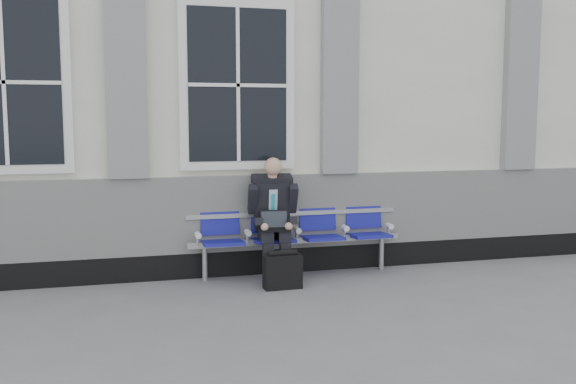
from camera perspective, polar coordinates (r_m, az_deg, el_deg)
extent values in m
plane|color=slate|center=(6.33, -5.08, -10.65)|extent=(70.00, 70.00, 0.00)
cube|color=silver|center=(9.52, -8.89, 7.88)|extent=(14.00, 4.00, 4.20)
cube|color=black|center=(7.70, -6.99, -6.40)|extent=(14.00, 0.10, 0.30)
cube|color=silver|center=(7.57, -7.05, -1.99)|extent=(14.00, 0.08, 0.90)
cube|color=gray|center=(7.42, -14.23, 10.46)|extent=(0.45, 0.14, 2.40)
cube|color=gray|center=(7.87, 4.61, 10.41)|extent=(0.45, 0.14, 2.40)
cube|color=gray|center=(9.02, 19.97, 9.55)|extent=(0.45, 0.14, 2.40)
cube|color=white|center=(7.51, -23.89, 8.90)|extent=(1.35, 0.10, 1.95)
cube|color=black|center=(7.46, -23.94, 8.92)|extent=(1.15, 0.02, 1.75)
cube|color=white|center=(7.55, -4.55, 9.43)|extent=(1.35, 0.10, 1.95)
cube|color=black|center=(7.51, -4.47, 9.45)|extent=(1.15, 0.02, 1.75)
cube|color=#9EA0A3|center=(7.68, 0.75, -4.32)|extent=(2.60, 0.07, 0.07)
cube|color=#9EA0A3|center=(7.74, 0.51, -1.90)|extent=(2.60, 0.05, 0.05)
cylinder|color=#9EA0A3|center=(7.51, -7.41, -6.38)|extent=(0.06, 0.06, 0.39)
cylinder|color=#9EA0A3|center=(8.09, 8.30, -5.45)|extent=(0.06, 0.06, 0.39)
cube|color=#10128B|center=(7.41, -5.82, -4.52)|extent=(0.46, 0.42, 0.07)
cube|color=#10128B|center=(7.57, -6.10, -2.29)|extent=(0.46, 0.10, 0.40)
cube|color=#10128B|center=(7.53, -1.29, -4.31)|extent=(0.46, 0.42, 0.07)
cube|color=#10128B|center=(7.68, -1.67, -2.12)|extent=(0.46, 0.10, 0.40)
cube|color=#10128B|center=(7.69, 3.07, -4.09)|extent=(0.46, 0.42, 0.07)
cube|color=#10128B|center=(7.84, 2.61, -1.95)|extent=(0.46, 0.10, 0.40)
cube|color=#10128B|center=(7.89, 7.22, -3.85)|extent=(0.46, 0.42, 0.07)
cube|color=#10128B|center=(8.04, 6.69, -1.77)|extent=(0.46, 0.10, 0.40)
cylinder|color=white|center=(7.38, -8.01, -3.80)|extent=(0.07, 0.12, 0.07)
cylinder|color=white|center=(7.47, -3.59, -3.63)|extent=(0.07, 0.12, 0.07)
cylinder|color=white|center=(7.61, 0.85, -3.42)|extent=(0.07, 0.12, 0.07)
cylinder|color=white|center=(7.79, 5.11, -3.21)|extent=(0.07, 0.12, 0.07)
cylinder|color=white|center=(8.01, 9.01, -3.00)|extent=(0.07, 0.12, 0.07)
cube|color=black|center=(7.24, -1.71, -8.04)|extent=(0.13, 0.26, 0.09)
cube|color=black|center=(7.27, -0.17, -7.98)|extent=(0.13, 0.26, 0.09)
cube|color=black|center=(7.25, -1.78, -6.39)|extent=(0.13, 0.14, 0.47)
cube|color=black|center=(7.28, -0.24, -6.34)|extent=(0.13, 0.14, 0.47)
cube|color=black|center=(7.40, -2.00, -3.81)|extent=(0.18, 0.45, 0.14)
cube|color=black|center=(7.43, -0.50, -3.76)|extent=(0.18, 0.45, 0.14)
cube|color=black|center=(7.55, -1.46, -1.11)|extent=(0.44, 0.37, 0.62)
cube|color=silver|center=(7.44, -1.34, -1.09)|extent=(0.11, 0.10, 0.35)
cube|color=#26A1B4|center=(7.43, -1.33, -1.24)|extent=(0.05, 0.08, 0.29)
cube|color=black|center=(7.49, -1.44, 1.08)|extent=(0.49, 0.28, 0.14)
cylinder|color=#D8A487|center=(7.44, -1.39, 1.57)|extent=(0.11, 0.11, 0.10)
sphere|color=#D8A487|center=(7.37, -1.33, 2.28)|extent=(0.21, 0.21, 0.21)
cube|color=black|center=(7.42, -3.16, -0.65)|extent=(0.13, 0.29, 0.36)
cube|color=black|center=(7.48, 0.41, -0.58)|extent=(0.13, 0.29, 0.36)
cube|color=black|center=(7.29, -2.69, -2.65)|extent=(0.12, 0.31, 0.14)
cube|color=black|center=(7.34, 0.34, -2.58)|extent=(0.12, 0.31, 0.14)
sphere|color=#D8A487|center=(7.16, -2.10, -3.12)|extent=(0.09, 0.09, 0.09)
sphere|color=#D8A487|center=(7.20, 0.06, -3.07)|extent=(0.09, 0.09, 0.09)
cube|color=black|center=(7.27, -1.10, -3.37)|extent=(0.34, 0.26, 0.02)
cube|color=black|center=(7.36, -1.23, -2.44)|extent=(0.33, 0.12, 0.21)
cube|color=black|center=(7.35, -1.22, -2.44)|extent=(0.30, 0.10, 0.18)
cube|color=black|center=(7.12, -0.49, -7.11)|extent=(0.42, 0.19, 0.37)
cylinder|color=black|center=(7.07, -0.49, -5.47)|extent=(0.33, 0.07, 0.07)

